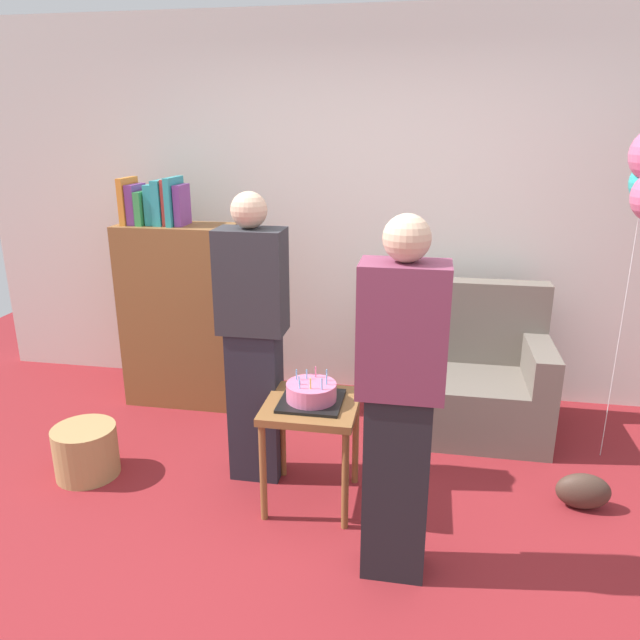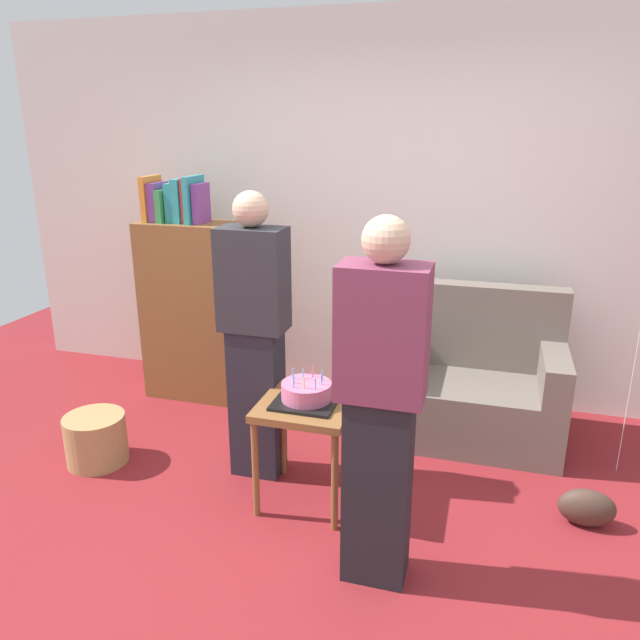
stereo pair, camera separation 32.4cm
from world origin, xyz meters
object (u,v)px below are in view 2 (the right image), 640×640
side_table (307,417)px  wicker_basket (96,439)px  couch (473,385)px  bookshelf (198,306)px  person_blowing_candles (255,337)px  handbag (587,508)px  person_holding_cake (380,407)px  birthday_cake (306,393)px

side_table → wicker_basket: size_ratio=1.62×
couch → wicker_basket: size_ratio=3.06×
bookshelf → person_blowing_candles: size_ratio=0.99×
couch → side_table: couch is taller
wicker_basket → handbag: size_ratio=1.29×
couch → handbag: (0.62, -0.84, -0.24)m
bookshelf → side_table: (1.16, -1.08, -0.20)m
bookshelf → person_holding_cake: person_holding_cake is taller
couch → wicker_basket: 2.38m
wicker_basket → couch: bearing=25.2°
bookshelf → person_blowing_candles: person_blowing_candles is taller
wicker_basket → handbag: (2.77, 0.17, -0.05)m
person_holding_cake → handbag: bearing=-155.4°
couch → handbag: 1.07m
person_blowing_candles → couch: bearing=21.8°
person_holding_cake → handbag: (0.96, 0.64, -0.73)m
wicker_basket → handbag: 2.77m
couch → birthday_cake: couch is taller
person_blowing_candles → handbag: person_blowing_candles is taller
person_blowing_candles → bookshelf: bearing=119.2°
bookshelf → side_table: 1.60m
bookshelf → person_blowing_candles: (0.80, -0.88, 0.14)m
birthday_cake → handbag: bearing=7.2°
person_holding_cake → wicker_basket: size_ratio=4.53×
handbag → couch: bearing=126.4°
side_table → wicker_basket: (-1.33, 0.01, -0.34)m
wicker_basket → person_holding_cake: bearing=-14.6°
person_holding_cake → handbag: person_holding_cake is taller
side_table → handbag: bearing=7.2°
birthday_cake → wicker_basket: 1.42m
handbag → person_holding_cake: bearing=-146.5°
person_holding_cake → wicker_basket: (-1.80, 0.47, -0.68)m
couch → side_table: 1.31m
birthday_cake → wicker_basket: size_ratio=0.89×
person_blowing_candles → person_holding_cake: (0.83, -0.66, 0.00)m
bookshelf → person_blowing_candles: 1.20m
side_table → person_holding_cake: (0.47, -0.46, 0.34)m
couch → person_holding_cake: (-0.34, -1.48, 0.49)m
couch → person_blowing_candles: size_ratio=0.67×
couch → bookshelf: (-1.98, 0.06, 0.36)m
person_blowing_candles → wicker_basket: size_ratio=4.53×
couch → bookshelf: bookshelf is taller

